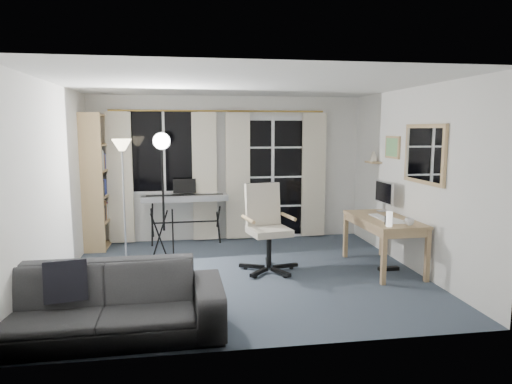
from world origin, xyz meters
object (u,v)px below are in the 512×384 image
bookshelf (95,184)px  sofa (100,291)px  torchiere_lamp (122,163)px  studio_light (162,156)px  mug (409,221)px  office_chair (265,219)px  keyboard_piano (185,199)px  desk (384,224)px  monitor (384,193)px

bookshelf → sofa: (0.64, -3.38, -0.57)m
torchiere_lamp → studio_light: size_ratio=0.93×
bookshelf → mug: size_ratio=18.53×
bookshelf → torchiere_lamp: 1.16m
bookshelf → torchiere_lamp: (0.56, -0.94, 0.39)m
bookshelf → office_chair: size_ratio=1.83×
torchiere_lamp → bookshelf: bearing=120.6°
office_chair → mug: size_ratio=10.11×
bookshelf → keyboard_piano: bookshelf is taller
office_chair → mug: bearing=-34.9°
studio_light → desk: 3.16m
torchiere_lamp → mug: 3.87m
torchiere_lamp → monitor: bearing=-7.1°
bookshelf → torchiere_lamp: bookshelf is taller
desk → mug: 0.53m
torchiere_lamp → keyboard_piano: torchiere_lamp is taller
mug → office_chair: bearing=156.1°
keyboard_piano → torchiere_lamp: bearing=-138.5°
studio_light → monitor: bearing=-10.0°
bookshelf → office_chair: 2.95m
keyboard_piano → desk: 3.12m
studio_light → monitor: 3.18m
sofa → studio_light: bearing=78.0°
bookshelf → office_chair: bookshelf is taller
desk → sofa: (-3.37, -1.53, -0.18)m
office_chair → desk: office_chair is taller
keyboard_piano → monitor: size_ratio=2.76×
keyboard_piano → office_chair: bearing=-56.6°
torchiere_lamp → sofa: size_ratio=0.79×
monitor → office_chair: bearing=-174.7°
keyboard_piano → desk: keyboard_piano is taller
torchiere_lamp → desk: (3.45, -0.91, -0.78)m
mug → sofa: bearing=-163.4°
monitor → sofa: (-3.56, -1.98, -0.53)m
torchiere_lamp → sofa: 2.62m
monitor → desk: bearing=-115.3°
keyboard_piano → sofa: keyboard_piano is taller
studio_light → office_chair: studio_light is taller
bookshelf → desk: bearing=-24.0°
studio_light → desk: bearing=-19.0°
monitor → keyboard_piano: bearing=154.1°
studio_light → mug: 3.38m
office_chair → monitor: (1.75, 0.21, 0.28)m
studio_light → monitor: (3.11, -0.40, -0.54)m
studio_light → mug: studio_light is taller
keyboard_piano → mug: bearing=-41.4°
desk → monitor: bearing=64.7°
bookshelf → studio_light: bearing=-41.3°
bookshelf → keyboard_piano: (1.40, -0.13, -0.25)m
bookshelf → sofa: 3.49m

